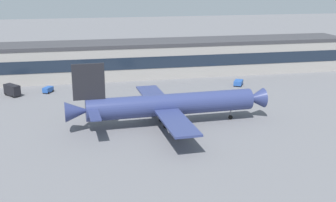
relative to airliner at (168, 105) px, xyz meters
The scene contains 6 objects.
ground_plane 7.39m from the airliner, 50.29° to the left, with size 600.00×600.00×0.00m, color slate.
terminal_building 57.53m from the airliner, 86.66° to the left, with size 157.16×17.56×12.88m.
airliner is the anchor object (origin of this frame).
baggage_tug 49.73m from the airliner, 128.75° to the left, with size 3.52×4.12×1.85m.
pushback_tractor 47.56m from the airliner, 47.36° to the left, with size 4.64×5.46×1.75m.
stair_truck 55.91m from the airliner, 138.46° to the left, with size 5.57×6.21×3.55m.
Camera 1 is at (-24.89, -104.71, 35.71)m, focal length 46.30 mm.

